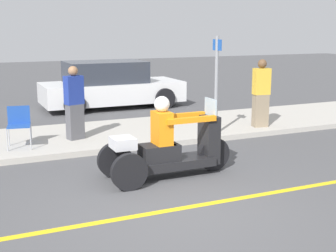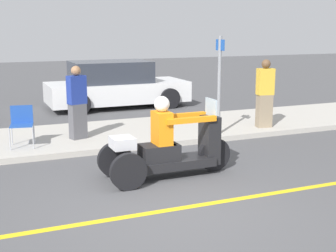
{
  "view_description": "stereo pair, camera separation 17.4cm",
  "coord_description": "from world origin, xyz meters",
  "px_view_note": "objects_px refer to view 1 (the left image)",
  "views": [
    {
      "loc": [
        -2.64,
        -5.59,
        2.51
      ],
      "look_at": [
        0.47,
        1.38,
        0.89
      ],
      "focal_mm": 50.0,
      "sensor_mm": 36.0,
      "label": 1
    },
    {
      "loc": [
        -2.48,
        -5.65,
        2.51
      ],
      "look_at": [
        0.47,
        1.38,
        0.89
      ],
      "focal_mm": 50.0,
      "sensor_mm": 36.0,
      "label": 2
    }
  ],
  "objects_px": {
    "spectator_near_curb": "(74,104)",
    "parked_car_lot_left": "(110,86)",
    "motorcycle_trike": "(169,149)",
    "spectator_by_tree": "(261,95)",
    "street_sign": "(216,81)",
    "folding_chair_set_back": "(19,122)"
  },
  "relations": [
    {
      "from": "spectator_near_curb",
      "to": "parked_car_lot_left",
      "type": "xyz_separation_m",
      "value": [
        2.11,
        4.32,
        -0.19
      ]
    },
    {
      "from": "spectator_near_curb",
      "to": "parked_car_lot_left",
      "type": "relative_size",
      "value": 0.36
    },
    {
      "from": "spectator_by_tree",
      "to": "street_sign",
      "type": "relative_size",
      "value": 0.74
    },
    {
      "from": "spectator_by_tree",
      "to": "folding_chair_set_back",
      "type": "distance_m",
      "value": 5.62
    },
    {
      "from": "parked_car_lot_left",
      "to": "street_sign",
      "type": "bearing_deg",
      "value": -79.99
    },
    {
      "from": "spectator_near_curb",
      "to": "street_sign",
      "type": "xyz_separation_m",
      "value": [
        3.02,
        -0.81,
        0.44
      ]
    },
    {
      "from": "street_sign",
      "to": "motorcycle_trike",
      "type": "bearing_deg",
      "value": -135.39
    },
    {
      "from": "spectator_near_curb",
      "to": "street_sign",
      "type": "distance_m",
      "value": 3.16
    },
    {
      "from": "motorcycle_trike",
      "to": "spectator_near_curb",
      "type": "distance_m",
      "value": 3.05
    },
    {
      "from": "spectator_near_curb",
      "to": "motorcycle_trike",
      "type": "bearing_deg",
      "value": -72.21
    },
    {
      "from": "parked_car_lot_left",
      "to": "street_sign",
      "type": "relative_size",
      "value": 1.98
    },
    {
      "from": "spectator_by_tree",
      "to": "folding_chair_set_back",
      "type": "relative_size",
      "value": 1.99
    },
    {
      "from": "street_sign",
      "to": "spectator_near_curb",
      "type": "bearing_deg",
      "value": 164.97
    },
    {
      "from": "motorcycle_trike",
      "to": "street_sign",
      "type": "height_order",
      "value": "street_sign"
    },
    {
      "from": "spectator_near_curb",
      "to": "parked_car_lot_left",
      "type": "height_order",
      "value": "spectator_near_curb"
    },
    {
      "from": "spectator_near_curb",
      "to": "folding_chair_set_back",
      "type": "height_order",
      "value": "spectator_near_curb"
    },
    {
      "from": "motorcycle_trike",
      "to": "spectator_by_tree",
      "type": "relative_size",
      "value": 1.41
    },
    {
      "from": "spectator_by_tree",
      "to": "motorcycle_trike",
      "type": "bearing_deg",
      "value": -146.31
    },
    {
      "from": "spectator_by_tree",
      "to": "street_sign",
      "type": "xyz_separation_m",
      "value": [
        -1.4,
        -0.26,
        0.41
      ]
    },
    {
      "from": "spectator_by_tree",
      "to": "spectator_near_curb",
      "type": "height_order",
      "value": "spectator_by_tree"
    },
    {
      "from": "motorcycle_trike",
      "to": "spectator_near_curb",
      "type": "bearing_deg",
      "value": 107.79
    },
    {
      "from": "spectator_near_curb",
      "to": "folding_chair_set_back",
      "type": "relative_size",
      "value": 1.93
    }
  ]
}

